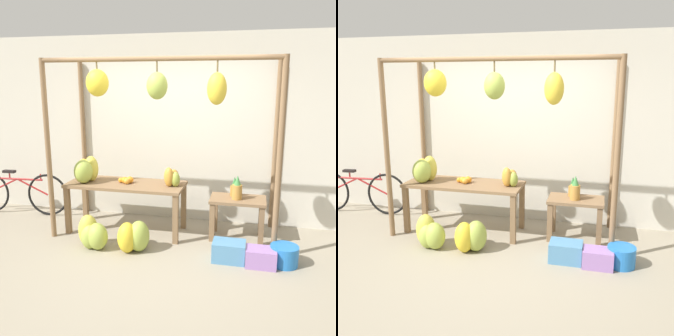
% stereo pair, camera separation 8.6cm
% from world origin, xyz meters
% --- Properties ---
extents(ground_plane, '(20.00, 20.00, 0.00)m').
position_xyz_m(ground_plane, '(0.00, 0.00, 0.00)').
color(ground_plane, gray).
extents(shop_wall_back, '(8.00, 0.08, 2.80)m').
position_xyz_m(shop_wall_back, '(0.00, 1.63, 1.40)').
color(shop_wall_back, beige).
rests_on(shop_wall_back, ground_plane).
extents(stall_awning, '(3.03, 1.22, 2.40)m').
position_xyz_m(stall_awning, '(-0.04, 0.69, 1.75)').
color(stall_awning, brown).
rests_on(stall_awning, ground_plane).
extents(display_table_main, '(1.66, 0.66, 0.71)m').
position_xyz_m(display_table_main, '(-0.55, 0.91, 0.61)').
color(display_table_main, brown).
rests_on(display_table_main, ground_plane).
extents(display_table_side, '(0.74, 0.47, 0.57)m').
position_xyz_m(display_table_side, '(1.01, 1.01, 0.43)').
color(display_table_side, brown).
rests_on(display_table_side, ground_plane).
extents(banana_pile_on_table, '(0.34, 0.44, 0.36)m').
position_xyz_m(banana_pile_on_table, '(-1.13, 0.85, 0.88)').
color(banana_pile_on_table, gold).
rests_on(banana_pile_on_table, display_table_main).
extents(orange_pile, '(0.22, 0.17, 0.09)m').
position_xyz_m(orange_pile, '(-0.54, 0.91, 0.76)').
color(orange_pile, orange).
rests_on(orange_pile, display_table_main).
extents(pineapple_cluster, '(0.17, 0.26, 0.33)m').
position_xyz_m(pineapple_cluster, '(0.98, 1.02, 0.70)').
color(pineapple_cluster, '#B27F38').
rests_on(pineapple_cluster, display_table_side).
extents(banana_pile_ground_left, '(0.51, 0.41, 0.43)m').
position_xyz_m(banana_pile_ground_left, '(-0.80, 0.25, 0.19)').
color(banana_pile_ground_left, '#9EB247').
rests_on(banana_pile_ground_left, ground_plane).
extents(banana_pile_ground_right, '(0.48, 0.51, 0.40)m').
position_xyz_m(banana_pile_ground_right, '(-0.26, 0.31, 0.18)').
color(banana_pile_ground_right, '#9EB247').
rests_on(banana_pile_ground_right, ground_plane).
extents(fruit_crate_white, '(0.39, 0.28, 0.24)m').
position_xyz_m(fruit_crate_white, '(0.96, 0.30, 0.12)').
color(fruit_crate_white, '#4C84B2').
rests_on(fruit_crate_white, ground_plane).
extents(blue_bucket, '(0.33, 0.33, 0.24)m').
position_xyz_m(blue_bucket, '(1.60, 0.34, 0.12)').
color(blue_bucket, blue).
rests_on(blue_bucket, ground_plane).
extents(parked_bicycle, '(1.70, 0.16, 0.72)m').
position_xyz_m(parked_bicycle, '(-2.51, 1.19, 0.36)').
color(parked_bicycle, black).
rests_on(parked_bicycle, ground_plane).
extents(papaya_pile, '(0.28, 0.30, 0.27)m').
position_xyz_m(papaya_pile, '(0.12, 0.92, 0.83)').
color(papaya_pile, gold).
rests_on(papaya_pile, display_table_main).
extents(fruit_crate_purple, '(0.35, 0.25, 0.22)m').
position_xyz_m(fruit_crate_purple, '(1.33, 0.24, 0.11)').
color(fruit_crate_purple, '#9970B7').
rests_on(fruit_crate_purple, ground_plane).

